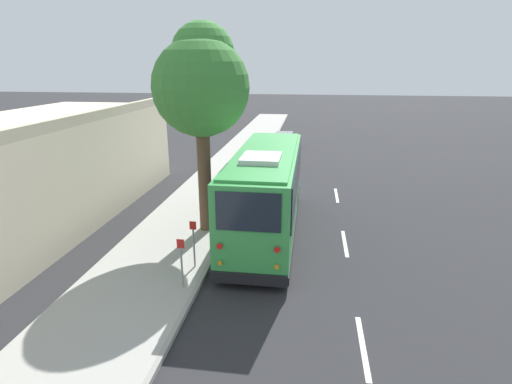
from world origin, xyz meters
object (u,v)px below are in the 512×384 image
object	(u,v)px
parked_sedan_tan	(275,159)
parked_sedan_gray	(284,141)
street_tree	(201,82)
sign_post_far	(194,244)
shuttle_bus	(266,188)
sign_post_near	(182,263)

from	to	relation	value
parked_sedan_tan	parked_sedan_gray	world-z (taller)	parked_sedan_tan
parked_sedan_gray	street_tree	size ratio (longest dim) A/B	0.54
parked_sedan_gray	sign_post_far	world-z (taller)	sign_post_far
parked_sedan_gray	sign_post_far	bearing A→B (deg)	175.27
sign_post_far	street_tree	bearing A→B (deg)	7.52
street_tree	sign_post_far	size ratio (longest dim) A/B	4.94
shuttle_bus	parked_sedan_gray	bearing A→B (deg)	1.83
parked_sedan_tan	parked_sedan_gray	xyz separation A→B (m)	(6.80, -0.12, -0.01)
parked_sedan_gray	sign_post_near	distance (m)	22.42
sign_post_far	parked_sedan_tan	bearing A→B (deg)	-5.49
parked_sedan_gray	sign_post_far	xyz separation A→B (m)	(-21.07, 1.50, 0.40)
shuttle_bus	sign_post_far	world-z (taller)	shuttle_bus
parked_sedan_tan	street_tree	bearing A→B (deg)	174.74
shuttle_bus	sign_post_far	bearing A→B (deg)	150.13
street_tree	sign_post_far	bearing A→B (deg)	-172.48
sign_post_near	parked_sedan_gray	bearing A→B (deg)	-3.83
parked_sedan_tan	street_tree	size ratio (longest dim) A/B	0.54
sign_post_near	shuttle_bus	bearing A→B (deg)	-22.86
sign_post_far	parked_sedan_gray	bearing A→B (deg)	-4.06
shuttle_bus	street_tree	bearing A→B (deg)	93.00
parked_sedan_tan	sign_post_far	world-z (taller)	sign_post_far
shuttle_bus	parked_sedan_gray	distance (m)	17.67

